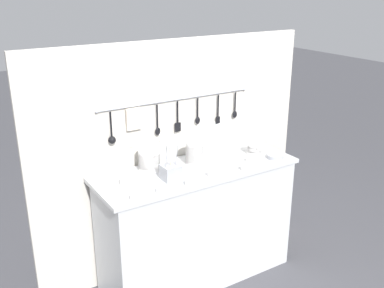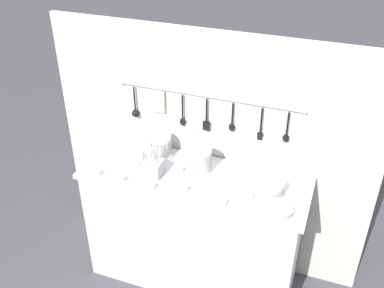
{
  "view_description": "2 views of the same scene",
  "coord_description": "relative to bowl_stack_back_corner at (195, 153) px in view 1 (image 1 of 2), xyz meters",
  "views": [
    {
      "loc": [
        -1.66,
        -2.59,
        2.26
      ],
      "look_at": [
        -0.05,
        -0.01,
        1.15
      ],
      "focal_mm": 42.0,
      "sensor_mm": 36.0,
      "label": 1
    },
    {
      "loc": [
        0.83,
        -2.29,
        2.73
      ],
      "look_at": [
        -0.0,
        -0.03,
        1.22
      ],
      "focal_mm": 42.0,
      "sensor_mm": 36.0,
      "label": 2
    }
  ],
  "objects": [
    {
      "name": "bowl_stack_back_corner",
      "position": [
        0.0,
        0.0,
        0.0
      ],
      "size": [
        0.14,
        0.14,
        0.18
      ],
      "color": "white",
      "rests_on": "counter"
    },
    {
      "name": "ground_plane",
      "position": [
        -0.03,
        -0.07,
        -1.04
      ],
      "size": [
        20.0,
        20.0,
        0.0
      ],
      "primitive_type": "plane",
      "color": "#424247"
    },
    {
      "name": "counter",
      "position": [
        -0.03,
        -0.07,
        -0.56
      ],
      "size": [
        1.55,
        0.55,
        0.94
      ],
      "color": "#B7BABC",
      "rests_on": "ground"
    },
    {
      "name": "cup_beside_plates",
      "position": [
        -0.03,
        -0.26,
        -0.07
      ],
      "size": [
        0.05,
        0.05,
        0.04
      ],
      "color": "white",
      "rests_on": "counter"
    },
    {
      "name": "bowl_stack_nested_right",
      "position": [
        0.52,
        -0.09,
        -0.04
      ],
      "size": [
        0.12,
        0.12,
        0.1
      ],
      "color": "white",
      "rests_on": "counter"
    },
    {
      "name": "cup_centre",
      "position": [
        -0.24,
        -0.3,
        -0.07
      ],
      "size": [
        0.05,
        0.05,
        0.04
      ],
      "color": "white",
      "rests_on": "counter"
    },
    {
      "name": "cup_back_left",
      "position": [
        -0.64,
        -0.3,
        -0.07
      ],
      "size": [
        0.05,
        0.05,
        0.04
      ],
      "color": "white",
      "rests_on": "counter"
    },
    {
      "name": "cup_back_right",
      "position": [
        -0.14,
        -0.07,
        -0.07
      ],
      "size": [
        0.05,
        0.05,
        0.04
      ],
      "color": "white",
      "rests_on": "counter"
    },
    {
      "name": "cup_edge_far",
      "position": [
        0.38,
        -0.19,
        -0.07
      ],
      "size": [
        0.05,
        0.05,
        0.04
      ],
      "color": "white",
      "rests_on": "counter"
    },
    {
      "name": "cup_by_caddy",
      "position": [
        -0.46,
        -0.3,
        -0.07
      ],
      "size": [
        0.05,
        0.05,
        0.04
      ],
      "color": "white",
      "rests_on": "counter"
    },
    {
      "name": "bowl_stack_short_front",
      "position": [
        -0.34,
        0.08,
        -0.01
      ],
      "size": [
        0.16,
        0.16,
        0.17
      ],
      "color": "white",
      "rests_on": "counter"
    },
    {
      "name": "cup_front_left",
      "position": [
        0.24,
        -0.3,
        -0.07
      ],
      "size": [
        0.05,
        0.05,
        0.04
      ],
      "color": "white",
      "rests_on": "counter"
    },
    {
      "name": "back_wall",
      "position": [
        -0.03,
        0.24,
        -0.1
      ],
      "size": [
        2.35,
        0.09,
        1.86
      ],
      "color": "#BCB7AD",
      "rests_on": "ground"
    },
    {
      "name": "plate_stack",
      "position": [
        -0.53,
        -0.09,
        -0.07
      ],
      "size": [
        0.23,
        0.23,
        0.05
      ],
      "color": "white",
      "rests_on": "counter"
    },
    {
      "name": "steel_mixing_bowl",
      "position": [
        0.6,
        -0.23,
        -0.08
      ],
      "size": [
        0.13,
        0.13,
        0.03
      ],
      "color": "#93969E",
      "rests_on": "counter"
    },
    {
      "name": "cutlery_caddy",
      "position": [
        -0.29,
        -0.15,
        -0.04
      ],
      "size": [
        0.12,
        0.12,
        0.27
      ],
      "color": "#93969E",
      "rests_on": "counter"
    }
  ]
}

